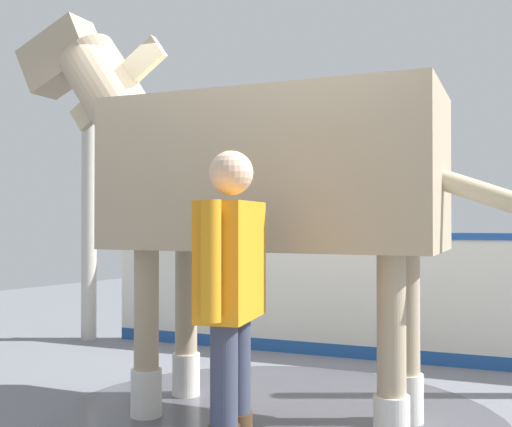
# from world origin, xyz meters

# --- Properties ---
(ground_plane) EXTENTS (16.00, 16.00, 0.02)m
(ground_plane) POSITION_xyz_m (0.00, 0.00, -0.01)
(ground_plane) COLOR slate
(wet_patch) EXTENTS (2.93, 2.93, 0.00)m
(wet_patch) POSITION_xyz_m (0.07, -0.29, 0.00)
(wet_patch) COLOR #4C4C54
(wet_patch) RESTS_ON ground
(barrier_wall) EXTENTS (4.92, 1.07, 1.16)m
(barrier_wall) POSITION_xyz_m (-0.32, 1.63, 0.54)
(barrier_wall) COLOR silver
(barrier_wall) RESTS_ON ground
(roof_post_near) EXTENTS (0.16, 0.16, 3.05)m
(roof_post_near) POSITION_xyz_m (-3.01, 0.87, 1.52)
(roof_post_near) COLOR #B7B2A8
(roof_post_near) RESTS_ON ground
(horse) EXTENTS (3.49, 1.35, 2.77)m
(horse) POSITION_xyz_m (-0.06, -0.32, 1.55)
(horse) COLOR tan
(horse) RESTS_ON ground
(handler) EXTENTS (0.35, 0.63, 1.60)m
(handler) POSITION_xyz_m (0.43, -1.25, 0.92)
(handler) COLOR #47331E
(handler) RESTS_ON ground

